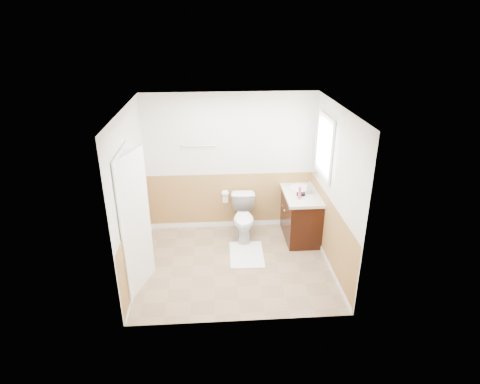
{
  "coord_description": "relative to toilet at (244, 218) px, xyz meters",
  "views": [
    {
      "loc": [
        -0.3,
        -5.36,
        3.63
      ],
      "look_at": [
        0.1,
        0.25,
        1.15
      ],
      "focal_mm": 29.81,
      "sensor_mm": 36.0,
      "label": 1
    }
  ],
  "objects": [
    {
      "name": "wainscot_front",
      "position": [
        -0.21,
        -2.14,
        0.12
      ],
      "size": [
        3.0,
        0.0,
        3.0
      ],
      "primitive_type": "plane",
      "rotation": [
        -1.57,
        0.0,
        0.0
      ],
      "color": "#AC8544",
      "rests_on": "floor"
    },
    {
      "name": "vanity_cabinet",
      "position": [
        1.0,
        0.01,
        0.02
      ],
      "size": [
        0.55,
        1.1,
        0.8
      ],
      "primitive_type": "cube",
      "color": "black",
      "rests_on": "floor"
    },
    {
      "name": "door_knob",
      "position": [
        -1.55,
        -0.97,
        0.57
      ],
      "size": [
        0.06,
        0.06,
        0.06
      ],
      "primitive_type": "sphere",
      "color": "silver",
      "rests_on": "door"
    },
    {
      "name": "door_frame",
      "position": [
        -1.68,
        -1.3,
        0.65
      ],
      "size": [
        0.02,
        0.92,
        2.1
      ],
      "primitive_type": "cube",
      "color": "white",
      "rests_on": "wall_left"
    },
    {
      "name": "sink_basin",
      "position": [
        1.0,
        0.16,
        0.48
      ],
      "size": [
        0.36,
        0.36,
        0.02
      ],
      "primitive_type": "cylinder",
      "color": "white",
      "rests_on": "countertop"
    },
    {
      "name": "wainscot_back",
      "position": [
        -0.21,
        0.44,
        0.12
      ],
      "size": [
        3.0,
        0.0,
        3.0
      ],
      "primitive_type": "plane",
      "rotation": [
        1.57,
        0.0,
        0.0
      ],
      "color": "#AC8544",
      "rests_on": "floor"
    },
    {
      "name": "tp_holder_bar",
      "position": [
        -0.31,
        0.38,
        0.32
      ],
      "size": [
        0.14,
        0.02,
        0.02
      ],
      "primitive_type": "cylinder",
      "rotation": [
        0.0,
        1.57,
        0.0
      ],
      "color": "silver",
      "rests_on": "wall_back"
    },
    {
      "name": "floor",
      "position": [
        -0.21,
        -0.85,
        -0.38
      ],
      "size": [
        3.0,
        3.0,
        0.0
      ],
      "primitive_type": "plane",
      "color": "#8C7051",
      "rests_on": "ground"
    },
    {
      "name": "wall_left",
      "position": [
        -1.71,
        -0.85,
        0.87
      ],
      "size": [
        0.0,
        3.0,
        3.0
      ],
      "primitive_type": "plane",
      "rotation": [
        1.57,
        0.0,
        1.57
      ],
      "color": "silver",
      "rests_on": "floor"
    },
    {
      "name": "vanity_knob_left",
      "position": [
        0.7,
        -0.09,
        0.17
      ],
      "size": [
        0.03,
        0.03,
        0.03
      ],
      "primitive_type": "sphere",
      "color": "silver",
      "rests_on": "vanity_cabinet"
    },
    {
      "name": "wall_right",
      "position": [
        1.29,
        -0.85,
        0.87
      ],
      "size": [
        0.0,
        3.0,
        3.0
      ],
      "primitive_type": "plane",
      "rotation": [
        1.57,
        0.0,
        -1.57
      ],
      "color": "silver",
      "rests_on": "floor"
    },
    {
      "name": "hair_dryer_body",
      "position": [
        0.95,
        -0.15,
        0.51
      ],
      "size": [
        0.14,
        0.07,
        0.07
      ],
      "primitive_type": "cylinder",
      "rotation": [
        0.0,
        1.57,
        0.0
      ],
      "color": "black",
      "rests_on": "countertop"
    },
    {
      "name": "tp_roll",
      "position": [
        -0.31,
        0.38,
        0.32
      ],
      "size": [
        0.1,
        0.11,
        0.11
      ],
      "primitive_type": "cylinder",
      "rotation": [
        0.0,
        1.57,
        0.0
      ],
      "color": "white",
      "rests_on": "tp_holder_bar"
    },
    {
      "name": "door",
      "position": [
        -1.61,
        -1.3,
        0.64
      ],
      "size": [
        0.29,
        0.78,
        2.04
      ],
      "primitive_type": "cube",
      "rotation": [
        0.0,
        0.0,
        -0.31
      ],
      "color": "white",
      "rests_on": "wall_left"
    },
    {
      "name": "bath_mat",
      "position": [
        0.0,
        -0.6,
        -0.37
      ],
      "size": [
        0.57,
        0.81,
        0.02
      ],
      "primitive_type": "cube",
      "rotation": [
        0.0,
        0.0,
        -0.03
      ],
      "color": "white",
      "rests_on": "floor"
    },
    {
      "name": "hair_dryer_handle",
      "position": [
        0.92,
        -0.11,
        0.48
      ],
      "size": [
        0.03,
        0.03,
        0.07
      ],
      "primitive_type": "cylinder",
      "color": "black",
      "rests_on": "countertop"
    },
    {
      "name": "towel_bar",
      "position": [
        -0.76,
        0.4,
        1.22
      ],
      "size": [
        0.62,
        0.02,
        0.02
      ],
      "primitive_type": "cylinder",
      "rotation": [
        0.0,
        1.57,
        0.0
      ],
      "color": "silver",
      "rests_on": "wall_back"
    },
    {
      "name": "lotion_bottle",
      "position": [
        0.9,
        -0.28,
        0.58
      ],
      "size": [
        0.05,
        0.05,
        0.22
      ],
      "primitive_type": "cylinder",
      "color": "#D73769",
      "rests_on": "countertop"
    },
    {
      "name": "wainscot_left",
      "position": [
        -1.7,
        -0.85,
        0.12
      ],
      "size": [
        0.0,
        2.6,
        2.6
      ],
      "primitive_type": "plane",
      "rotation": [
        1.57,
        0.0,
        1.57
      ],
      "color": "#AC8544",
      "rests_on": "floor"
    },
    {
      "name": "mirror_panel",
      "position": [
        1.27,
        0.25,
        1.17
      ],
      "size": [
        0.02,
        0.35,
        0.9
      ],
      "primitive_type": "cube",
      "color": "silver",
      "rests_on": "wall_right"
    },
    {
      "name": "wainscot_right",
      "position": [
        1.28,
        -0.85,
        0.12
      ],
      "size": [
        0.0,
        2.6,
        2.6
      ],
      "primitive_type": "plane",
      "rotation": [
        1.57,
        0.0,
        -1.57
      ],
      "color": "#AC8544",
      "rests_on": "floor"
    },
    {
      "name": "wall_back",
      "position": [
        -0.21,
        0.45,
        0.87
      ],
      "size": [
        3.0,
        0.0,
        3.0
      ],
      "primitive_type": "plane",
      "rotation": [
        1.57,
        0.0,
        0.0
      ],
      "color": "silver",
      "rests_on": "floor"
    },
    {
      "name": "ceiling",
      "position": [
        -0.21,
        -0.85,
        2.12
      ],
      "size": [
        3.0,
        3.0,
        0.0
      ],
      "primitive_type": "plane",
      "rotation": [
        3.14,
        0.0,
        0.0
      ],
      "color": "white",
      "rests_on": "floor"
    },
    {
      "name": "faucet",
      "position": [
        1.18,
        0.16,
        0.54
      ],
      "size": [
        0.02,
        0.02,
        0.14
      ],
      "primitive_type": "cylinder",
      "color": "silver",
      "rests_on": "countertop"
    },
    {
      "name": "wall_front",
      "position": [
        -0.21,
        -2.15,
        0.87
      ],
      "size": [
        3.0,
        0.0,
        3.0
      ],
      "primitive_type": "plane",
      "rotation": [
        -1.57,
        0.0,
        0.0
      ],
      "color": "silver",
      "rests_on": "floor"
    },
    {
      "name": "window_glass",
      "position": [
        1.28,
        -0.26,
        1.37
      ],
      "size": [
        0.01,
        0.7,
        0.9
      ],
      "primitive_type": "cube",
      "color": "white",
      "rests_on": "wall_right"
    },
    {
      "name": "soap_dispenser",
      "position": [
        1.12,
        -0.05,
        0.57
      ],
      "size": [
        0.11,
        0.12,
        0.2
      ],
      "primitive_type": "imported",
      "rotation": [
        0.0,
        0.0,
        -0.33
      ],
      "color": "gray",
      "rests_on": "countertop"
    },
    {
      "name": "countertop",
      "position": [
        0.99,
        0.01,
        0.45
      ],
      "size": [
        0.6,
        1.15,
        0.05
      ],
      "primitive_type": "cube",
      "color": "beige",
      "rests_on": "vanity_cabinet"
    },
    {
      "name": "toilet",
      "position": [
        0.0,
        0.0,
        0.0
      ],
      "size": [
        0.44,
        0.75,
        0.75
      ],
      "primitive_type": "imported",
      "rotation": [
        0.0,
        0.0,
        -0.03
      ],
      "color": "white",
      "rests_on": "floor"
    },
    {
      "name": "vanity_knob_right",
      "position": [
        0.7,
        0.11,
        0.17
      ],
      "size": [
        0.03,
        0.03,
        0.03
      ],
      "primitive_type": "sphere",
      "color": "silver",
      "rests_on": "vanity_cabinet"
    },
    {
      "name": "window_frame",
      "position": [
        1.26,
        -0.26,
        1.37
      ],
      "size": [
        0.04,
        0.8,
        1.0
      ],
      "primitive_type": "cube",
      "color": "white",
      "rests_on": "wall_right"
    },
    {
      "name": "tp_sheet",
      "position": [
        -0.31,
        0.38,
        0.21
      ],
      "size": [
        0.1,
        0.01,
        0.16
      ],
      "primitive_type": "cube",
      "color": "white",
      "rests_on": "tp_roll"
    }
  ]
}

